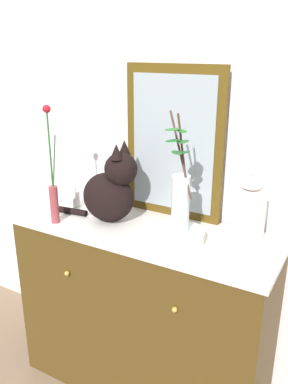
# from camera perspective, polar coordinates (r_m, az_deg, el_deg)

# --- Properties ---
(ground_plane) EXTENTS (6.00, 6.00, 0.00)m
(ground_plane) POSITION_cam_1_polar(r_m,az_deg,el_deg) (2.44, 0.00, -25.07)
(ground_plane) COLOR #7C624B
(wall_back) EXTENTS (4.40, 0.08, 2.60)m
(wall_back) POSITION_cam_1_polar(r_m,az_deg,el_deg) (2.04, 4.32, 7.88)
(wall_back) COLOR silver
(wall_back) RESTS_ON ground_plane
(sideboard) EXTENTS (1.27, 0.48, 0.92)m
(sideboard) POSITION_cam_1_polar(r_m,az_deg,el_deg) (2.14, -0.00, -16.32)
(sideboard) COLOR #473212
(sideboard) RESTS_ON ground_plane
(mirror_leaning) EXTENTS (0.50, 0.03, 0.73)m
(mirror_leaning) POSITION_cam_1_polar(r_m,az_deg,el_deg) (1.94, 4.18, 6.79)
(mirror_leaning) COLOR #4C350D
(mirror_leaning) RESTS_ON sideboard
(cat_sitting) EXTENTS (0.47, 0.21, 0.40)m
(cat_sitting) POSITION_cam_1_polar(r_m,az_deg,el_deg) (1.92, -4.68, 0.33)
(cat_sitting) COLOR black
(cat_sitting) RESTS_ON sideboard
(vase_slim_green) EXTENTS (0.06, 0.04, 0.56)m
(vase_slim_green) POSITION_cam_1_polar(r_m,az_deg,el_deg) (1.95, -12.67, 0.29)
(vase_slim_green) COLOR brown
(vase_slim_green) RESTS_ON sideboard
(bowl_porcelain) EXTENTS (0.22, 0.22, 0.05)m
(bowl_porcelain) POSITION_cam_1_polar(r_m,az_deg,el_deg) (1.78, 5.02, -6.14)
(bowl_porcelain) COLOR silver
(bowl_porcelain) RESTS_ON sideboard
(vase_glass_clear) EXTENTS (0.11, 0.17, 0.52)m
(vase_glass_clear) POSITION_cam_1_polar(r_m,az_deg,el_deg) (1.71, 5.15, -0.98)
(vase_glass_clear) COLOR silver
(vase_glass_clear) RESTS_ON bowl_porcelain
(jar_lidded_porcelain) EXTENTS (0.11, 0.11, 0.34)m
(jar_lidded_porcelain) POSITION_cam_1_polar(r_m,az_deg,el_deg) (1.74, 14.61, -2.79)
(jar_lidded_porcelain) COLOR silver
(jar_lidded_porcelain) RESTS_ON sideboard
(candle_pillar) EXTENTS (0.04, 0.04, 0.10)m
(candle_pillar) POSITION_cam_1_polar(r_m,az_deg,el_deg) (2.17, -9.58, -0.96)
(candle_pillar) COLOR silver
(candle_pillar) RESTS_ON sideboard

